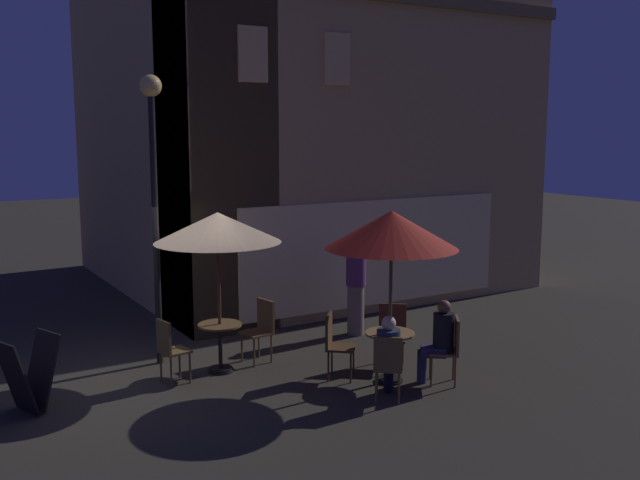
{
  "coord_description": "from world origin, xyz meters",
  "views": [
    {
      "loc": [
        -3.05,
        -10.14,
        3.68
      ],
      "look_at": [
        2.68,
        -0.61,
        1.97
      ],
      "focal_mm": 40.54,
      "sensor_mm": 36.0,
      "label": 1
    }
  ],
  "objects_px": {
    "cafe_chair_0": "(335,340)",
    "cafe_table_0": "(390,346)",
    "patio_umbrella_0": "(392,230)",
    "patio_umbrella_1": "(218,228)",
    "cafe_chair_5": "(261,325)",
    "street_lamp_near_corner": "(153,164)",
    "patron_seated_1": "(439,337)",
    "cafe_chair_1": "(388,363)",
    "cafe_chair_3": "(392,330)",
    "cafe_table_1": "(220,338)",
    "cafe_chair_2": "(450,345)",
    "patron_standing_2": "(356,288)",
    "menu_sandwich_board": "(29,374)",
    "patron_seated_0": "(388,351)",
    "cafe_chair_4": "(169,346)"
  },
  "relations": [
    {
      "from": "cafe_table_1",
      "to": "cafe_chair_2",
      "type": "bearing_deg",
      "value": -39.96
    },
    {
      "from": "patio_umbrella_0",
      "to": "cafe_chair_1",
      "type": "relative_size",
      "value": 2.7
    },
    {
      "from": "cafe_chair_1",
      "to": "cafe_chair_3",
      "type": "bearing_deg",
      "value": -0.49
    },
    {
      "from": "menu_sandwich_board",
      "to": "cafe_chair_1",
      "type": "height_order",
      "value": "menu_sandwich_board"
    },
    {
      "from": "patio_umbrella_0",
      "to": "patio_umbrella_1",
      "type": "distance_m",
      "value": 2.59
    },
    {
      "from": "cafe_chair_5",
      "to": "cafe_chair_0",
      "type": "bearing_deg",
      "value": 103.9
    },
    {
      "from": "street_lamp_near_corner",
      "to": "cafe_chair_4",
      "type": "bearing_deg",
      "value": -100.44
    },
    {
      "from": "cafe_chair_4",
      "to": "patron_seated_0",
      "type": "relative_size",
      "value": 0.81
    },
    {
      "from": "street_lamp_near_corner",
      "to": "patio_umbrella_1",
      "type": "height_order",
      "value": "street_lamp_near_corner"
    },
    {
      "from": "cafe_chair_1",
      "to": "cafe_chair_5",
      "type": "xyz_separation_m",
      "value": [
        -0.68,
        2.48,
        0.03
      ]
    },
    {
      "from": "cafe_chair_0",
      "to": "cafe_table_0",
      "type": "bearing_deg",
      "value": 0.0
    },
    {
      "from": "patron_seated_1",
      "to": "cafe_table_1",
      "type": "bearing_deg",
      "value": -3.13
    },
    {
      "from": "cafe_chair_3",
      "to": "cafe_chair_5",
      "type": "height_order",
      "value": "cafe_chair_5"
    },
    {
      "from": "cafe_chair_3",
      "to": "cafe_table_0",
      "type": "bearing_deg",
      "value": 0.0
    },
    {
      "from": "cafe_table_1",
      "to": "patron_seated_0",
      "type": "height_order",
      "value": "patron_seated_0"
    },
    {
      "from": "patio_umbrella_0",
      "to": "cafe_chair_3",
      "type": "relative_size",
      "value": 2.64
    },
    {
      "from": "patio_umbrella_0",
      "to": "patio_umbrella_1",
      "type": "xyz_separation_m",
      "value": [
        -1.95,
        1.7,
        -0.03
      ]
    },
    {
      "from": "patio_umbrella_0",
      "to": "cafe_chair_2",
      "type": "height_order",
      "value": "patio_umbrella_0"
    },
    {
      "from": "cafe_chair_0",
      "to": "patio_umbrella_1",
      "type": "bearing_deg",
      "value": 179.86
    },
    {
      "from": "street_lamp_near_corner",
      "to": "cafe_chair_0",
      "type": "distance_m",
      "value": 3.85
    },
    {
      "from": "patio_umbrella_1",
      "to": "cafe_chair_5",
      "type": "xyz_separation_m",
      "value": [
        0.77,
        0.13,
        -1.63
      ]
    },
    {
      "from": "cafe_chair_2",
      "to": "patron_standing_2",
      "type": "relative_size",
      "value": 0.58
    },
    {
      "from": "patio_umbrella_1",
      "to": "cafe_chair_0",
      "type": "relative_size",
      "value": 2.52
    },
    {
      "from": "cafe_chair_4",
      "to": "cafe_chair_1",
      "type": "bearing_deg",
      "value": -52.95
    },
    {
      "from": "cafe_table_1",
      "to": "patron_standing_2",
      "type": "bearing_deg",
      "value": 12.01
    },
    {
      "from": "street_lamp_near_corner",
      "to": "cafe_chair_1",
      "type": "height_order",
      "value": "street_lamp_near_corner"
    },
    {
      "from": "menu_sandwich_board",
      "to": "cafe_chair_5",
      "type": "xyz_separation_m",
      "value": [
        3.55,
        0.32,
        0.07
      ]
    },
    {
      "from": "patio_umbrella_0",
      "to": "cafe_chair_2",
      "type": "distance_m",
      "value": 1.88
    },
    {
      "from": "cafe_chair_3",
      "to": "cafe_table_1",
      "type": "bearing_deg",
      "value": -74.62
    },
    {
      "from": "menu_sandwich_board",
      "to": "cafe_chair_2",
      "type": "distance_m",
      "value": 5.8
    },
    {
      "from": "cafe_chair_4",
      "to": "cafe_chair_3",
      "type": "bearing_deg",
      "value": -25.0
    },
    {
      "from": "street_lamp_near_corner",
      "to": "patron_seated_1",
      "type": "height_order",
      "value": "street_lamp_near_corner"
    },
    {
      "from": "menu_sandwich_board",
      "to": "cafe_chair_3",
      "type": "relative_size",
      "value": 1.04
    },
    {
      "from": "street_lamp_near_corner",
      "to": "cafe_chair_1",
      "type": "relative_size",
      "value": 4.78
    },
    {
      "from": "cafe_chair_5",
      "to": "patron_standing_2",
      "type": "bearing_deg",
      "value": -177.13
    },
    {
      "from": "patron_seated_1",
      "to": "patron_standing_2",
      "type": "height_order",
      "value": "patron_standing_2"
    },
    {
      "from": "cafe_table_0",
      "to": "patron_standing_2",
      "type": "height_order",
      "value": "patron_standing_2"
    },
    {
      "from": "cafe_chair_3",
      "to": "patio_umbrella_0",
      "type": "bearing_deg",
      "value": 0.0
    },
    {
      "from": "patio_umbrella_1",
      "to": "cafe_chair_2",
      "type": "xyz_separation_m",
      "value": [
        2.65,
        -2.22,
        -1.63
      ]
    },
    {
      "from": "cafe_chair_1",
      "to": "patron_standing_2",
      "type": "relative_size",
      "value": 0.55
    },
    {
      "from": "cafe_table_0",
      "to": "cafe_chair_5",
      "type": "bearing_deg",
      "value": 122.98
    },
    {
      "from": "cafe_table_0",
      "to": "patron_seated_1",
      "type": "bearing_deg",
      "value": -36.97
    },
    {
      "from": "menu_sandwich_board",
      "to": "patron_seated_0",
      "type": "height_order",
      "value": "patron_seated_0"
    },
    {
      "from": "cafe_table_0",
      "to": "patron_standing_2",
      "type": "distance_m",
      "value": 2.52
    },
    {
      "from": "cafe_table_1",
      "to": "patio_umbrella_0",
      "type": "relative_size",
      "value": 0.3
    },
    {
      "from": "cafe_chair_1",
      "to": "patron_seated_1",
      "type": "height_order",
      "value": "patron_seated_1"
    },
    {
      "from": "patron_seated_0",
      "to": "patio_umbrella_1",
      "type": "bearing_deg",
      "value": 72.69
    },
    {
      "from": "patron_seated_1",
      "to": "patron_standing_2",
      "type": "bearing_deg",
      "value": -60.96
    },
    {
      "from": "cafe_chair_3",
      "to": "cafe_chair_2",
      "type": "bearing_deg",
      "value": 48.99
    },
    {
      "from": "menu_sandwich_board",
      "to": "cafe_chair_4",
      "type": "relative_size",
      "value": 1.04
    }
  ]
}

